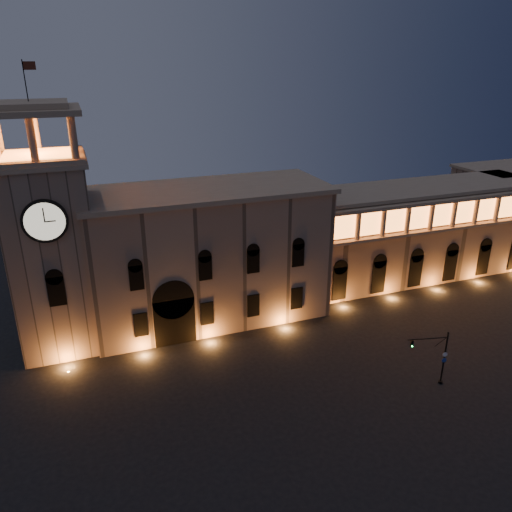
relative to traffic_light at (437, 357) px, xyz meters
name	(u,v)px	position (x,y,z in m)	size (l,w,h in m)	color
ground	(289,410)	(-16.27, 1.45, -3.31)	(160.00, 160.00, 0.00)	black
government_building	(208,254)	(-18.34, 23.38, 5.46)	(30.80, 12.80, 17.60)	#91735F
clock_tower	(52,247)	(-36.77, 22.43, 9.19)	(9.80, 9.80, 32.40)	#91735F
colonnade_wing	(416,231)	(15.73, 25.37, 4.03)	(40.60, 11.50, 14.50)	#8C6E59
traffic_light	(437,357)	(0.00, 0.00, 0.00)	(4.49, 1.28, 6.29)	black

